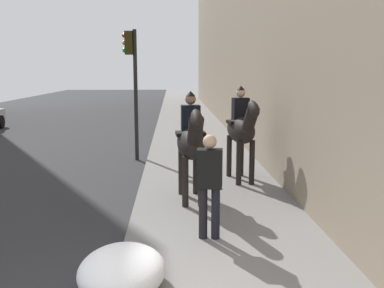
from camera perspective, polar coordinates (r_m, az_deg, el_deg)
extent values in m
ellipsoid|color=black|center=(8.97, -0.15, 0.16)|extent=(1.53, 0.66, 0.66)
cylinder|color=black|center=(8.70, 1.22, -4.91)|extent=(0.13, 0.13, 1.02)
cylinder|color=black|center=(8.66, -0.88, -4.97)|extent=(0.13, 0.13, 1.02)
cylinder|color=black|center=(9.56, 0.51, -3.56)|extent=(0.13, 0.13, 1.02)
cylinder|color=black|center=(9.53, -1.40, -3.61)|extent=(0.13, 0.13, 1.02)
cylinder|color=black|center=(8.16, 0.43, 1.69)|extent=(0.65, 0.32, 0.68)
ellipsoid|color=black|center=(7.92, 0.61, 3.26)|extent=(0.64, 0.26, 0.49)
cylinder|color=black|center=(9.68, -0.61, 0.27)|extent=(0.29, 0.12, 0.55)
cube|color=black|center=(8.99, -0.19, 1.35)|extent=(0.48, 0.63, 0.08)
cube|color=black|center=(8.95, -0.19, 3.35)|extent=(0.30, 0.40, 0.55)
sphere|color=#8C664C|center=(8.92, -0.19, 5.87)|extent=(0.22, 0.22, 0.22)
cone|color=black|center=(8.91, -0.19, 6.64)|extent=(0.21, 0.21, 0.10)
ellipsoid|color=black|center=(10.68, 6.38, 1.88)|extent=(1.56, 0.75, 0.66)
cylinder|color=black|center=(10.43, 7.84, -2.42)|extent=(0.13, 0.13, 1.07)
cylinder|color=black|center=(10.33, 6.15, -2.49)|extent=(0.13, 0.13, 1.07)
cylinder|color=black|center=(11.27, 6.46, -1.48)|extent=(0.13, 0.13, 1.07)
cylinder|color=black|center=(11.18, 4.88, -1.54)|extent=(0.13, 0.13, 1.07)
cylinder|color=black|center=(9.90, 7.66, 3.28)|extent=(0.66, 0.36, 0.68)
ellipsoid|color=black|center=(9.68, 8.07, 4.61)|extent=(0.65, 0.30, 0.49)
cylinder|color=black|center=(11.37, 5.37, 1.87)|extent=(0.29, 0.13, 0.55)
cube|color=black|center=(10.70, 6.32, 2.88)|extent=(0.51, 0.65, 0.08)
cube|color=black|center=(10.67, 6.35, 4.56)|extent=(0.33, 0.41, 0.55)
sphere|color=#D8AD8C|center=(10.64, 6.39, 6.68)|extent=(0.22, 0.22, 0.22)
cone|color=black|center=(10.64, 6.41, 7.32)|extent=(0.22, 0.22, 0.10)
cylinder|color=black|center=(7.10, 1.46, -8.98)|extent=(0.14, 0.14, 0.85)
cylinder|color=black|center=(7.09, 3.09, -9.02)|extent=(0.14, 0.14, 0.85)
cube|color=black|center=(6.90, 2.32, -3.21)|extent=(0.32, 0.43, 0.62)
sphere|color=#D8AD8C|center=(6.82, 2.34, 0.32)|extent=(0.22, 0.22, 0.22)
cylinder|color=black|center=(23.23, -23.75, 2.65)|extent=(0.65, 0.25, 0.64)
cylinder|color=black|center=(13.66, -7.36, 6.20)|extent=(0.12, 0.12, 4.03)
cube|color=#2D280C|center=(13.68, -8.28, 12.96)|extent=(0.20, 0.24, 0.70)
sphere|color=red|center=(13.70, -8.86, 13.86)|extent=(0.14, 0.14, 0.14)
sphere|color=orange|center=(13.69, -8.83, 12.94)|extent=(0.14, 0.14, 0.14)
sphere|color=green|center=(13.68, -8.81, 12.02)|extent=(0.14, 0.14, 0.14)
ellipsoid|color=white|center=(5.68, -9.15, -16.01)|extent=(1.41, 1.08, 0.49)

